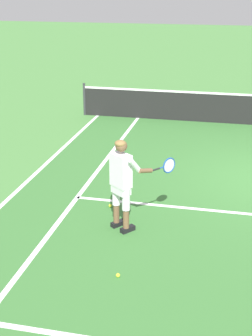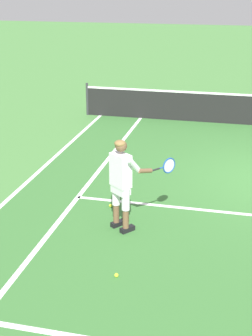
{
  "view_description": "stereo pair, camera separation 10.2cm",
  "coord_description": "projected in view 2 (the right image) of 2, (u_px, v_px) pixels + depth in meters",
  "views": [
    {
      "loc": [
        -1.06,
        -10.71,
        4.28
      ],
      "look_at": [
        -2.9,
        -2.62,
        1.05
      ],
      "focal_mm": 52.16,
      "sensor_mm": 36.0,
      "label": 1
    },
    {
      "loc": [
        -0.96,
        -10.68,
        4.28
      ],
      "look_at": [
        -2.9,
        -2.62,
        1.05
      ],
      "focal_mm": 52.16,
      "sensor_mm": 36.0,
      "label": 2
    }
  ],
  "objects": [
    {
      "name": "line_singles_left",
      "position": [
        94.0,
        177.0,
        11.27
      ],
      "size": [
        0.1,
        10.47,
        0.01
      ],
      "primitive_type": "cube",
      "color": "white",
      "rests_on": "ground"
    },
    {
      "name": "tennis_ball_near_feet",
      "position": [
        111.0,
        206.0,
        9.77
      ],
      "size": [
        0.07,
        0.07,
        0.07
      ],
      "primitive_type": "sphere",
      "color": "#CCE02D",
      "rests_on": "ground"
    },
    {
      "name": "line_doubles_left",
      "position": [
        39.0,
        171.0,
        11.57
      ],
      "size": [
        0.1,
        10.47,
        0.01
      ],
      "primitive_type": "cube",
      "color": "white",
      "rests_on": "ground"
    },
    {
      "name": "tennis_player",
      "position": [
        122.0,
        179.0,
        8.57
      ],
      "size": [
        1.11,
        0.82,
        1.71
      ],
      "color": "black",
      "rests_on": "ground"
    },
    {
      "name": "tennis_ball_by_baseline",
      "position": [
        116.0,
        275.0,
        7.48
      ],
      "size": [
        0.07,
        0.07,
        0.07
      ],
      "primitive_type": "sphere",
      "color": "#CCE02D",
      "rests_on": "ground"
    }
  ]
}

